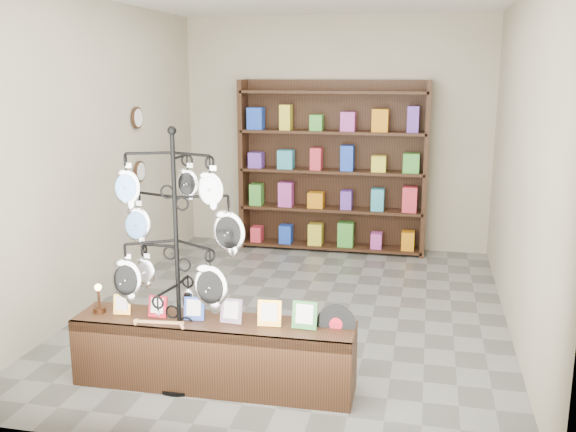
% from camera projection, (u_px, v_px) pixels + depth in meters
% --- Properties ---
extents(ground, '(5.00, 5.00, 0.00)m').
position_uv_depth(ground, '(296.00, 311.00, 6.32)').
color(ground, slate).
rests_on(ground, ground).
extents(room_envelope, '(5.00, 5.00, 5.00)m').
position_uv_depth(room_envelope, '(296.00, 122.00, 5.91)').
color(room_envelope, '#B6AD92').
rests_on(room_envelope, ground).
extents(display_tree, '(0.99, 0.82, 1.94)m').
position_uv_depth(display_tree, '(176.00, 241.00, 4.58)').
color(display_tree, black).
rests_on(display_tree, ground).
extents(front_shelf, '(2.10, 0.47, 0.74)m').
position_uv_depth(front_shelf, '(214.00, 353.00, 4.76)').
color(front_shelf, black).
rests_on(front_shelf, ground).
extents(back_shelving, '(2.42, 0.36, 2.20)m').
position_uv_depth(back_shelving, '(332.00, 172.00, 8.28)').
color(back_shelving, black).
rests_on(back_shelving, ground).
extents(wall_clocks, '(0.03, 0.24, 0.84)m').
position_uv_depth(wall_clocks, '(138.00, 145.00, 7.16)').
color(wall_clocks, black).
rests_on(wall_clocks, ground).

